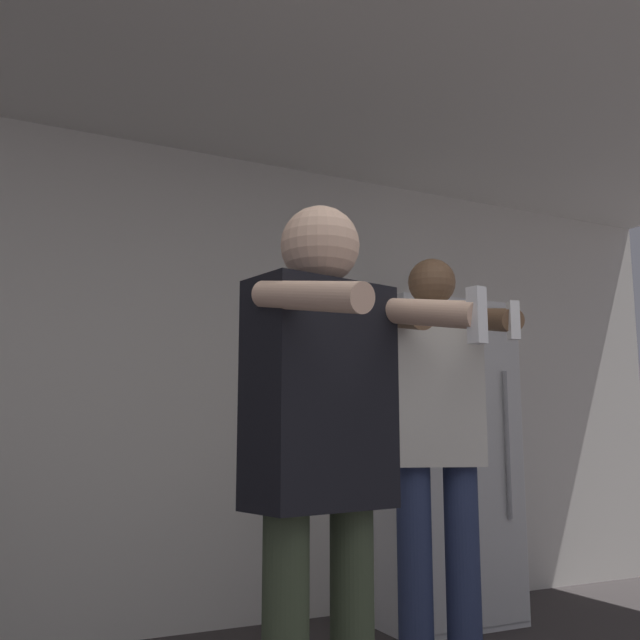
# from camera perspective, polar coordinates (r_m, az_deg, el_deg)

# --- Properties ---
(wall_back) EXTENTS (7.00, 0.06, 2.55)m
(wall_back) POSITION_cam_1_polar(r_m,az_deg,el_deg) (3.86, -11.60, -4.74)
(wall_back) COLOR silver
(wall_back) RESTS_ON ground_plane
(ceiling_slab) EXTENTS (7.00, 3.47, 0.05)m
(ceiling_slab) POSITION_cam_1_polar(r_m,az_deg,el_deg) (2.89, -2.28, 24.06)
(ceiling_slab) COLOR silver
(ceiling_slab) RESTS_ON wall_back
(refrigerator) EXTENTS (0.75, 0.71, 1.71)m
(refrigerator) POSITION_cam_1_polar(r_m,az_deg,el_deg) (4.10, 8.89, -10.91)
(refrigerator) COLOR white
(refrigerator) RESTS_ON ground_plane
(person_woman_foreground) EXTENTS (0.51, 0.57, 1.62)m
(person_woman_foreground) POSITION_cam_1_polar(r_m,az_deg,el_deg) (1.90, 0.20, -9.67)
(person_woman_foreground) COLOR #38422D
(person_woman_foreground) RESTS_ON ground_plane
(person_man_side) EXTENTS (0.53, 0.60, 1.71)m
(person_man_side) POSITION_cam_1_polar(r_m,az_deg,el_deg) (2.91, 9.34, -9.28)
(person_man_side) COLOR navy
(person_man_side) RESTS_ON ground_plane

